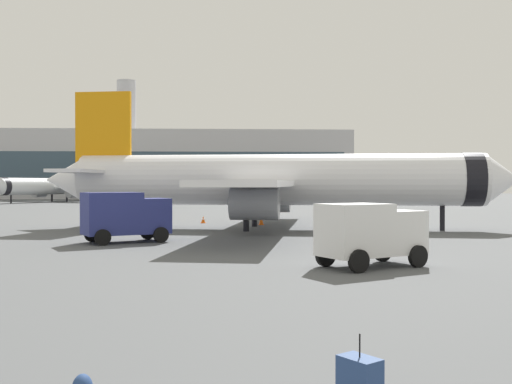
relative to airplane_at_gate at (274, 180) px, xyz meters
The scene contains 8 objects.
airplane_at_gate is the anchor object (origin of this frame).
airplane_taxiing 77.17m from the airplane_at_gate, 117.24° to the left, with size 23.78×25.73×8.31m.
service_truck 13.69m from the airplane_at_gate, 134.29° to the right, with size 5.28×4.14×2.90m.
cargo_van 20.80m from the airplane_at_gate, 83.90° to the right, with size 4.83×3.87×2.60m.
safety_cone_near 5.68m from the airplane_at_gate, 98.14° to the left, with size 0.44×0.44×0.83m.
safety_cone_far 9.65m from the airplane_at_gate, 127.59° to the left, with size 0.44×0.44×0.61m.
rolling_suitcase 35.78m from the airplane_at_gate, 92.73° to the right, with size 0.69×0.75×1.10m.
terminal_building 99.19m from the airplane_at_gate, 101.36° to the left, with size 90.10×17.14×27.56m.
Camera 1 is at (0.07, -4.57, 3.40)m, focal length 42.05 mm.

